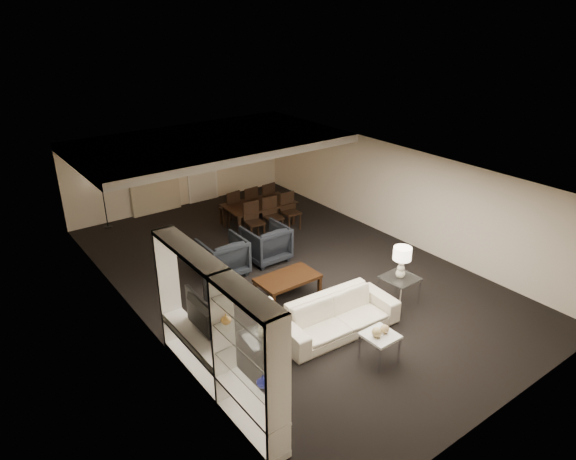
% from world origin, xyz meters
% --- Properties ---
extents(floor, '(11.00, 11.00, 0.00)m').
position_xyz_m(floor, '(0.00, 0.00, 0.00)').
color(floor, black).
rests_on(floor, ground).
extents(ceiling, '(7.00, 11.00, 0.02)m').
position_xyz_m(ceiling, '(0.00, 0.00, 2.50)').
color(ceiling, silver).
rests_on(ceiling, ground).
extents(wall_back, '(7.00, 0.02, 2.50)m').
position_xyz_m(wall_back, '(0.00, 5.50, 1.25)').
color(wall_back, beige).
rests_on(wall_back, ground).
extents(wall_front, '(7.00, 0.02, 2.50)m').
position_xyz_m(wall_front, '(0.00, -5.50, 1.25)').
color(wall_front, beige).
rests_on(wall_front, ground).
extents(wall_left, '(0.02, 11.00, 2.50)m').
position_xyz_m(wall_left, '(-3.50, 0.00, 1.25)').
color(wall_left, beige).
rests_on(wall_left, ground).
extents(wall_right, '(0.02, 11.00, 2.50)m').
position_xyz_m(wall_right, '(3.50, 0.00, 1.25)').
color(wall_right, beige).
rests_on(wall_right, ground).
extents(ceiling_soffit, '(7.00, 4.00, 0.20)m').
position_xyz_m(ceiling_soffit, '(0.00, 3.50, 2.40)').
color(ceiling_soffit, silver).
rests_on(ceiling_soffit, ceiling).
extents(curtains, '(1.50, 0.12, 2.40)m').
position_xyz_m(curtains, '(-0.90, 5.42, 1.20)').
color(curtains, beige).
rests_on(curtains, wall_back).
extents(door, '(0.90, 0.05, 2.10)m').
position_xyz_m(door, '(0.70, 5.47, 1.05)').
color(door, silver).
rests_on(door, wall_back).
extents(painting, '(0.95, 0.04, 0.65)m').
position_xyz_m(painting, '(2.10, 5.46, 1.55)').
color(painting, '#142D38').
rests_on(painting, wall_back).
extents(media_unit, '(0.38, 3.40, 2.35)m').
position_xyz_m(media_unit, '(-3.31, -2.60, 1.18)').
color(media_unit, white).
rests_on(media_unit, wall_left).
extents(pendant_light, '(0.52, 0.52, 0.24)m').
position_xyz_m(pendant_light, '(0.30, 3.50, 1.92)').
color(pendant_light, '#D8591E').
rests_on(pendant_light, ceiling_soffit).
extents(sofa, '(2.46, 1.08, 0.70)m').
position_xyz_m(sofa, '(-0.63, -2.43, 0.35)').
color(sofa, beige).
rests_on(sofa, floor).
extents(coffee_table, '(1.33, 0.78, 0.47)m').
position_xyz_m(coffee_table, '(-0.63, -0.83, 0.24)').
color(coffee_table, black).
rests_on(coffee_table, floor).
extents(armchair_left, '(0.98, 1.01, 0.90)m').
position_xyz_m(armchair_left, '(-1.23, 0.87, 0.45)').
color(armchair_left, black).
rests_on(armchair_left, floor).
extents(armchair_right, '(0.96, 0.99, 0.90)m').
position_xyz_m(armchair_right, '(-0.03, 0.87, 0.45)').
color(armchair_right, black).
rests_on(armchair_right, floor).
extents(side_table_left, '(0.74, 0.74, 0.62)m').
position_xyz_m(side_table_left, '(-2.33, -2.43, 0.31)').
color(side_table_left, white).
rests_on(side_table_left, floor).
extents(side_table_right, '(0.69, 0.69, 0.62)m').
position_xyz_m(side_table_right, '(1.07, -2.43, 0.31)').
color(side_table_right, white).
rests_on(side_table_right, floor).
extents(table_lamp_left, '(0.39, 0.39, 0.68)m').
position_xyz_m(table_lamp_left, '(-2.33, -2.43, 0.96)').
color(table_lamp_left, beige).
rests_on(table_lamp_left, side_table_left).
extents(table_lamp_right, '(0.40, 0.40, 0.68)m').
position_xyz_m(table_lamp_right, '(1.07, -2.43, 0.96)').
color(table_lamp_right, beige).
rests_on(table_lamp_right, side_table_right).
extents(marble_table, '(0.56, 0.56, 0.55)m').
position_xyz_m(marble_table, '(-0.63, -3.53, 0.28)').
color(marble_table, white).
rests_on(marble_table, floor).
extents(gold_gourd_a, '(0.18, 0.18, 0.18)m').
position_xyz_m(gold_gourd_a, '(-0.73, -3.53, 0.64)').
color(gold_gourd_a, tan).
rests_on(gold_gourd_a, marble_table).
extents(gold_gourd_b, '(0.15, 0.15, 0.15)m').
position_xyz_m(gold_gourd_b, '(-0.53, -3.53, 0.63)').
color(gold_gourd_b, tan).
rests_on(gold_gourd_b, marble_table).
extents(television, '(1.15, 0.15, 0.66)m').
position_xyz_m(television, '(-3.28, -1.93, 1.08)').
color(television, black).
rests_on(television, media_unit).
extents(vase_blue, '(0.17, 0.17, 0.18)m').
position_xyz_m(vase_blue, '(-3.31, -3.90, 1.15)').
color(vase_blue, '#262DA7').
rests_on(vase_blue, media_unit).
extents(vase_amber, '(0.16, 0.16, 0.16)m').
position_xyz_m(vase_amber, '(-3.31, -2.97, 1.64)').
color(vase_amber, gold).
rests_on(vase_amber, media_unit).
extents(floor_speaker, '(0.13, 0.13, 1.01)m').
position_xyz_m(floor_speaker, '(-2.16, -0.05, 0.50)').
color(floor_speaker, black).
rests_on(floor_speaker, floor).
extents(dining_table, '(2.00, 1.19, 0.68)m').
position_xyz_m(dining_table, '(1.00, 2.67, 0.34)').
color(dining_table, black).
rests_on(dining_table, floor).
extents(chair_nl, '(0.53, 0.53, 1.01)m').
position_xyz_m(chair_nl, '(0.40, 2.02, 0.51)').
color(chair_nl, black).
rests_on(chair_nl, floor).
extents(chair_nm, '(0.52, 0.52, 1.01)m').
position_xyz_m(chair_nm, '(1.00, 2.02, 0.51)').
color(chair_nm, black).
rests_on(chair_nm, floor).
extents(chair_nr, '(0.50, 0.50, 1.01)m').
position_xyz_m(chair_nr, '(1.60, 2.02, 0.51)').
color(chair_nr, black).
rests_on(chair_nr, floor).
extents(chair_fl, '(0.53, 0.53, 1.01)m').
position_xyz_m(chair_fl, '(0.40, 3.32, 0.51)').
color(chair_fl, black).
rests_on(chair_fl, floor).
extents(chair_fm, '(0.51, 0.51, 1.01)m').
position_xyz_m(chair_fm, '(1.00, 3.32, 0.51)').
color(chair_fm, black).
rests_on(chair_fm, floor).
extents(chair_fr, '(0.50, 0.50, 1.01)m').
position_xyz_m(chair_fr, '(1.60, 3.32, 0.51)').
color(chair_fr, black).
rests_on(chair_fr, floor).
extents(floor_lamp, '(0.32, 0.32, 1.67)m').
position_xyz_m(floor_lamp, '(-2.49, 5.19, 0.84)').
color(floor_lamp, black).
rests_on(floor_lamp, floor).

